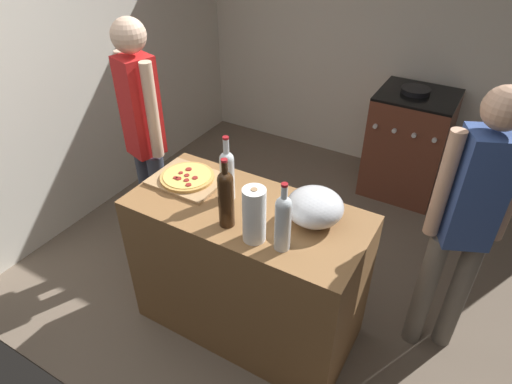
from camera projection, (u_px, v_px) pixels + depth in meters
name	position (u px, v px, depth m)	size (l,w,h in m)	color
ground_plane	(298.00, 241.00, 3.55)	(4.03, 3.57, 0.02)	#6B5B4C
kitchen_wall_rear	(383.00, 27.00, 3.88)	(4.03, 0.10, 2.60)	silver
kitchen_wall_left	(106.00, 42.00, 3.52)	(0.10, 3.57, 2.60)	silver
counter	(248.00, 271.00, 2.63)	(1.31, 0.62, 0.92)	olive
cutting_board	(188.00, 180.00, 2.57)	(0.40, 0.32, 0.02)	tan
pizza	(187.00, 177.00, 2.56)	(0.31, 0.31, 0.03)	tan
mixing_bowl	(315.00, 207.00, 2.23)	(0.29, 0.29, 0.18)	#B2B2B7
paper_towel_roll	(254.00, 215.00, 2.08)	(0.11, 0.11, 0.29)	white
wine_bottle_green	(283.00, 220.00, 2.02)	(0.08, 0.08, 0.37)	silver
wine_bottle_clear	(226.00, 196.00, 2.16)	(0.08, 0.08, 0.38)	#331E0F
wine_bottle_amber	(227.00, 173.00, 2.36)	(0.08, 0.08, 0.38)	silver
stove	(408.00, 144.00, 3.87)	(0.63, 0.60, 0.97)	brown
person_in_stripes	(144.00, 134.00, 2.90)	(0.35, 0.25, 1.73)	#383D4C
person_in_red	(467.00, 218.00, 2.23)	(0.37, 0.28, 1.66)	slate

